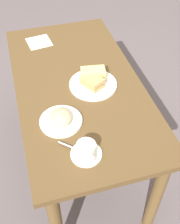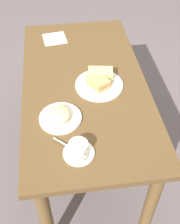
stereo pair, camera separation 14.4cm
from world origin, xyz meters
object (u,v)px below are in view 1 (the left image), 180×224
coffee_cup (86,149)px  side_plate (61,121)px  napkin (39,42)px  dining_table (78,98)px  coffee_saucer (86,154)px  spoon (71,147)px  sandwich_back (93,74)px  sandwich_plate (93,84)px  sandwich_front (92,82)px

coffee_cup → side_plate: size_ratio=0.54×
coffee_cup → napkin: (0.97, 0.06, -0.04)m
dining_table → coffee_cup: size_ratio=11.66×
coffee_saucer → napkin: size_ratio=0.95×
spoon → side_plate: 0.17m
dining_table → coffee_saucer: bearing=170.1°
sandwich_back → napkin: 0.53m
dining_table → napkin: napkin is taller
sandwich_plate → sandwich_back: bearing=-16.5°
sandwich_front → spoon: (-0.38, 0.21, -0.03)m
spoon → napkin: bearing=0.1°
sandwich_plate → coffee_cup: coffee_cup is taller
spoon → napkin: spoon is taller
dining_table → coffee_cup: bearing=170.2°
side_plate → coffee_cup: bearing=-163.2°
sandwich_plate → spoon: bearing=150.7°
coffee_cup → side_plate: 0.24m
sandwich_back → coffee_cup: size_ratio=1.27×
dining_table → sandwich_back: sandwich_back is taller
sandwich_back → spoon: (-0.44, 0.24, -0.03)m
sandwich_front → sandwich_back: 0.07m
sandwich_plate → coffee_cup: 0.48m
dining_table → coffee_cup: 0.53m
dining_table → sandwich_back: size_ratio=9.15×
coffee_saucer → sandwich_front: bearing=-19.7°
spoon → side_plate: size_ratio=0.38×
napkin → side_plate: bearing=179.4°
sandwich_front → coffee_cup: bearing=160.4°
sandwich_plate → side_plate: size_ratio=1.26×
coffee_cup → sandwich_back: bearing=-19.6°
dining_table → sandwich_front: 0.19m
spoon → dining_table: bearing=-18.1°
sandwich_back → side_plate: size_ratio=0.69×
dining_table → side_plate: bearing=150.4°
coffee_cup → sandwich_plate: bearing=-19.9°
sandwich_plate → side_plate: same height
sandwich_front → napkin: (0.54, 0.22, -0.04)m
sandwich_front → coffee_cup: (-0.44, 0.16, 0.00)m
sandwich_front → sandwich_back: size_ratio=0.98×
coffee_cup → side_plate: bearing=16.8°
coffee_saucer → napkin: coffee_saucer is taller
sandwich_front → side_plate: sandwich_front is taller
coffee_saucer → coffee_cup: size_ratio=1.24×
coffee_cup → side_plate: (0.23, 0.07, -0.04)m
dining_table → side_plate: side_plate is taller
sandwich_back → napkin: sandwich_back is taller
sandwich_front → sandwich_plate: bearing=-29.3°
side_plate → napkin: bearing=-0.6°
side_plate → napkin: 0.75m
sandwich_front → coffee_saucer: (-0.43, 0.16, -0.04)m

